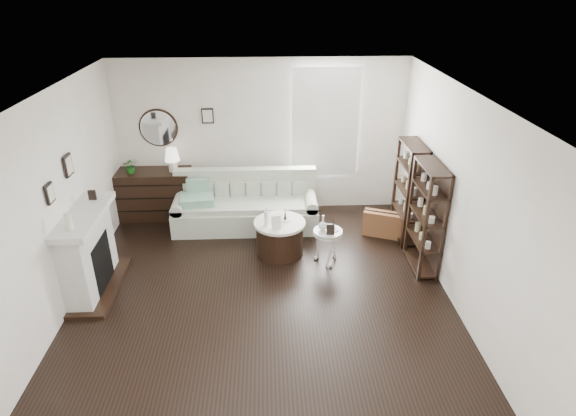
{
  "coord_description": "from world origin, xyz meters",
  "views": [
    {
      "loc": [
        0.09,
        -5.31,
        3.93
      ],
      "look_at": [
        0.37,
        0.8,
        0.93
      ],
      "focal_mm": 30.0,
      "sensor_mm": 36.0,
      "label": 1
    }
  ],
  "objects_px": {
    "sofa": "(246,208)",
    "pedestal_table": "(328,233)",
    "drum_table": "(280,237)",
    "dresser": "(155,194)"
  },
  "relations": [
    {
      "from": "sofa",
      "to": "pedestal_table",
      "type": "xyz_separation_m",
      "value": [
        1.25,
        -1.24,
        0.17
      ]
    },
    {
      "from": "drum_table",
      "to": "pedestal_table",
      "type": "relative_size",
      "value": 1.49
    },
    {
      "from": "drum_table",
      "to": "pedestal_table",
      "type": "xyz_separation_m",
      "value": [
        0.7,
        -0.28,
        0.21
      ]
    },
    {
      "from": "drum_table",
      "to": "dresser",
      "type": "bearing_deg",
      "value": 147.78
    },
    {
      "from": "drum_table",
      "to": "pedestal_table",
      "type": "bearing_deg",
      "value": -21.62
    },
    {
      "from": "pedestal_table",
      "to": "drum_table",
      "type": "bearing_deg",
      "value": 158.38
    },
    {
      "from": "sofa",
      "to": "pedestal_table",
      "type": "distance_m",
      "value": 1.77
    },
    {
      "from": "dresser",
      "to": "pedestal_table",
      "type": "xyz_separation_m",
      "value": [
        2.86,
        -1.64,
        0.05
      ]
    },
    {
      "from": "dresser",
      "to": "drum_table",
      "type": "relative_size",
      "value": 1.64
    },
    {
      "from": "sofa",
      "to": "dresser",
      "type": "height_order",
      "value": "sofa"
    }
  ]
}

